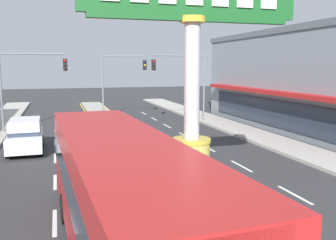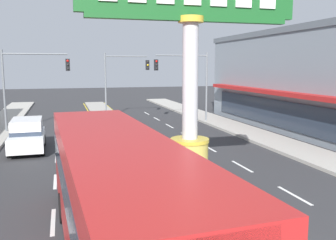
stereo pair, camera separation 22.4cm
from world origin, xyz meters
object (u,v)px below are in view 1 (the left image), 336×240
at_px(sedan_near_left_lane, 91,158).
at_px(traffic_light_median_far, 119,75).
at_px(traffic_light_right_side, 185,75).
at_px(bus_far_right_lane, 119,191).
at_px(suv_near_right_lane, 25,135).
at_px(traffic_light_left_side, 26,76).
at_px(storefront_right, 324,80).
at_px(district_sign, 192,90).

bearing_deg(sedan_near_left_lane, traffic_light_median_far, 76.65).
xyz_separation_m(traffic_light_right_side, bus_far_right_lane, (-9.30, -21.52, -2.38)).
bearing_deg(suv_near_right_lane, traffic_light_left_side, 92.46).
bearing_deg(suv_near_right_lane, sedan_near_left_lane, -60.89).
relative_size(suv_near_right_lane, sedan_near_left_lane, 1.06).
bearing_deg(suv_near_right_lane, traffic_light_median_far, 57.31).
relative_size(traffic_light_right_side, suv_near_right_lane, 1.34).
xyz_separation_m(storefront_right, bus_far_right_lane, (-18.92, -15.71, -2.04)).
xyz_separation_m(district_sign, storefront_right, (16.07, 13.21, -0.31)).
distance_m(traffic_light_right_side, sedan_near_left_lane, 16.73).
bearing_deg(suv_near_right_lane, traffic_light_right_side, 30.92).
xyz_separation_m(traffic_light_right_side, sedan_near_left_lane, (-9.30, -13.47, -3.46)).
height_order(district_sign, traffic_light_left_side, district_sign).
relative_size(traffic_light_right_side, traffic_light_median_far, 1.00).
distance_m(bus_far_right_lane, sedan_near_left_lane, 8.13).
height_order(traffic_light_right_side, suv_near_right_lane, traffic_light_right_side).
distance_m(district_sign, suv_near_right_lane, 13.42).
distance_m(storefront_right, traffic_light_right_side, 11.25).
relative_size(traffic_light_median_far, bus_far_right_lane, 0.55).
relative_size(district_sign, traffic_light_left_side, 1.30).
relative_size(traffic_light_right_side, bus_far_right_lane, 0.55).
height_order(storefront_right, suv_near_right_lane, storefront_right).
distance_m(district_sign, storefront_right, 20.80).
bearing_deg(bus_far_right_lane, suv_near_right_lane, 103.29).
distance_m(district_sign, sedan_near_left_lane, 7.13).
bearing_deg(district_sign, traffic_light_median_far, 86.76).
bearing_deg(traffic_light_right_side, sedan_near_left_lane, -124.62).
relative_size(district_sign, sedan_near_left_lane, 1.83).
bearing_deg(suv_near_right_lane, storefront_right, 4.45).
height_order(traffic_light_left_side, suv_near_right_lane, traffic_light_left_side).
height_order(suv_near_right_lane, bus_far_right_lane, bus_far_right_lane).
xyz_separation_m(traffic_light_left_side, traffic_light_median_far, (7.75, 5.04, -0.05)).
distance_m(traffic_light_right_side, traffic_light_median_far, 6.56).
distance_m(traffic_light_median_far, suv_near_right_lane, 14.19).
relative_size(district_sign, traffic_light_median_far, 1.30).
bearing_deg(traffic_light_left_side, traffic_light_median_far, 33.05).
bearing_deg(bus_far_right_lane, traffic_light_left_side, 99.89).
height_order(traffic_light_left_side, bus_far_right_lane, traffic_light_left_side).
bearing_deg(district_sign, storefront_right, 39.42).
relative_size(traffic_light_median_far, sedan_near_left_lane, 1.42).
xyz_separation_m(traffic_light_median_far, sedan_near_left_lane, (-4.17, -17.56, -3.41)).
bearing_deg(suv_near_right_lane, bus_far_right_lane, -76.71).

